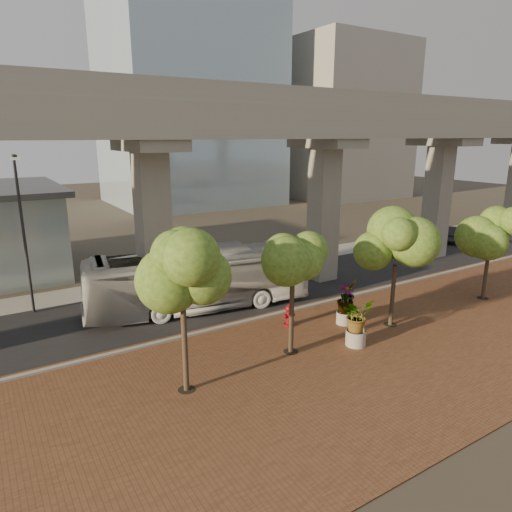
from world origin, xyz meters
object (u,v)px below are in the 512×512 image
transit_bus (198,280)px  parked_car (457,234)px  fire_hydrant (289,315)px  planter_front (357,317)px

transit_bus → parked_car: 28.36m
transit_bus → parked_car: size_ratio=2.90×
fire_hydrant → parked_car: bearing=16.9°
transit_bus → fire_hydrant: transit_bus is taller
transit_bus → parked_car: bearing=-74.7°
parked_car → planter_front: size_ratio=1.87×
fire_hydrant → planter_front: 3.91m
parked_car → fire_hydrant: bearing=82.1°
fire_hydrant → planter_front: size_ratio=0.52×
transit_bus → parked_car: transit_bus is taller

